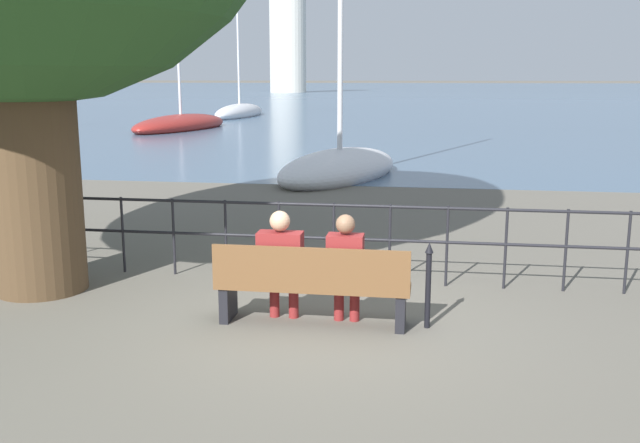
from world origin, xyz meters
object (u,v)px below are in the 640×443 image
Objects in this scene: park_bench at (312,286)px; sailboat_1 at (181,125)px; seated_person_left at (281,261)px; seated_person_right at (346,265)px; closed_umbrella at (428,281)px; sailboat_4 at (240,112)px; sailboat_2 at (340,166)px; harbor_lighthouse at (288,30)px.

sailboat_1 reaches higher than park_bench.
seated_person_left is 0.71m from seated_person_right.
sailboat_1 is at bearing 114.61° from closed_umbrella.
closed_umbrella is at bearing 5.45° from park_bench.
seated_person_left is 0.10× the size of sailboat_4.
sailboat_1 reaches higher than seated_person_right.
sailboat_2 is 0.90× the size of sailboat_4.
sailboat_1 is at bearing 113.06° from seated_person_right.
park_bench is 1.72× the size of seated_person_right.
seated_person_left is at bearing -69.82° from sailboat_2.
sailboat_1 is at bearing -87.25° from sailboat_4.
seated_person_left is 0.15× the size of sailboat_1.
sailboat_4 is (-12.02, 39.83, -0.36)m from seated_person_right.
harbor_lighthouse is at bearing 101.37° from seated_person_left.
sailboat_2 is at bearing 94.18° from seated_person_left.
sailboat_4 is (-12.91, 39.80, -0.21)m from closed_umbrella.
sailboat_2 is 30.17m from sailboat_4.
seated_person_right is 0.10× the size of sailboat_4.
seated_person_right is at bearing 12.91° from park_bench.
park_bench is at bearing -167.09° from seated_person_right.
sailboat_2 is at bearing 95.89° from park_bench.
sailboat_2 reaches higher than closed_umbrella.
seated_person_left is 1.60m from closed_umbrella.
harbor_lighthouse reaches higher than seated_person_right.
closed_umbrella is 11.76m from sailboat_2.
harbor_lighthouse is at bearing 107.42° from sailboat_1.
seated_person_right reaches higher than park_bench.
sailboat_4 is (-11.32, 39.84, -0.38)m from seated_person_left.
seated_person_left is at bearing -178.53° from closed_umbrella.
seated_person_left is at bearing -58.58° from sailboat_1.
sailboat_2 is at bearing -67.63° from sailboat_4.
park_bench is 1.25m from closed_umbrella.
seated_person_left reaches higher than seated_person_right.
sailboat_2 is (-1.20, 11.62, -0.15)m from park_bench.
seated_person_left reaches higher than park_bench.
closed_umbrella is 0.08× the size of sailboat_4.
seated_person_left is at bearing 167.68° from park_bench.
seated_person_right is 1.30× the size of closed_umbrella.
harbor_lighthouse is at bearing 118.16° from sailboat_2.
park_bench is at bearing -58.01° from sailboat_1.
sailboat_4 is at bearing 107.97° from closed_umbrella.
sailboat_2 reaches higher than park_bench.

